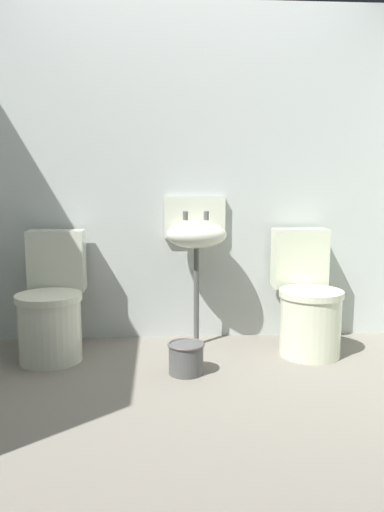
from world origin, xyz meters
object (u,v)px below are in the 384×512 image
Objects in this scene: toilet_right at (307,302)px; bucket at (186,357)px; sink at (196,233)px; toilet_left at (52,306)px.

toilet_right reaches higher than bucket.
bucket is at bearing -100.15° from sink.
toilet_right is at bearing -14.92° from sink.
toilet_right is at bearing 23.61° from bucket.
toilet_right is 0.85m from sink.
bucket is (-0.80, -0.35, -0.23)m from toilet_right.
sink reaches higher than toilet_left.
sink is 4.60× the size of bucket.
bucket is (-0.10, -0.54, -0.66)m from sink.
toilet_left is 1.03m from sink.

